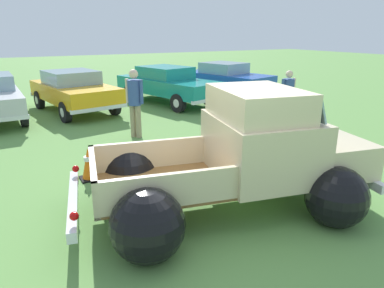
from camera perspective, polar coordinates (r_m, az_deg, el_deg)
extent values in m
plane|color=#609347|center=(5.81, 4.74, -10.33)|extent=(80.00, 80.00, 0.00)
cylinder|color=black|center=(6.97, 13.34, -2.45)|extent=(0.79, 0.38, 0.76)
cylinder|color=silver|center=(6.97, 13.34, -2.45)|extent=(0.38, 0.30, 0.34)
cylinder|color=black|center=(5.66, 22.14, -8.19)|extent=(0.79, 0.38, 0.76)
cylinder|color=silver|center=(5.66, 22.14, -8.19)|extent=(0.38, 0.30, 0.34)
cylinder|color=black|center=(6.12, -10.12, -5.12)|extent=(0.79, 0.38, 0.76)
cylinder|color=silver|center=(6.12, -10.12, -5.12)|extent=(0.38, 0.30, 0.34)
cylinder|color=black|center=(4.58, -7.31, -13.32)|extent=(0.79, 0.38, 0.76)
cylinder|color=silver|center=(4.58, -7.31, -13.32)|extent=(0.38, 0.30, 0.34)
sphere|color=black|center=(6.15, -10.21, -4.43)|extent=(1.14, 1.14, 0.96)
sphere|color=black|center=(4.50, -7.23, -12.99)|extent=(1.14, 1.14, 0.96)
cube|color=olive|center=(5.33, -4.73, -6.61)|extent=(2.33, 1.94, 0.04)
cube|color=beige|center=(5.91, -6.31, -1.75)|extent=(2.02, 0.51, 0.50)
cube|color=beige|center=(4.58, -2.84, -7.61)|extent=(2.02, 0.51, 0.50)
cube|color=beige|center=(5.51, 5.28, -3.19)|extent=(0.40, 1.52, 0.50)
cube|color=beige|center=(5.14, -15.63, -5.37)|extent=(0.40, 1.52, 0.50)
cube|color=beige|center=(5.68, 11.11, -0.38)|extent=(1.78, 1.97, 0.95)
cube|color=beige|center=(5.46, 10.61, 6.52)|extent=(1.45, 1.75, 0.45)
cube|color=#8CADB7|center=(5.79, 16.32, 6.53)|extent=(0.45, 1.46, 0.38)
cube|color=beige|center=(6.29, 19.50, -1.23)|extent=(1.56, 1.85, 0.55)
sphere|color=black|center=(6.98, 13.25, -2.06)|extent=(1.09, 1.09, 0.92)
sphere|color=black|center=(5.63, 22.38, -7.94)|extent=(1.09, 1.09, 0.92)
cube|color=silver|center=(5.28, -18.69, -8.75)|extent=(0.53, 1.96, 0.14)
cube|color=silver|center=(6.72, 22.95, -3.46)|extent=(0.53, 1.96, 0.14)
sphere|color=red|center=(5.93, -18.34, -3.84)|extent=(0.13, 0.13, 0.11)
sphere|color=red|center=(4.49, -18.58, -11.03)|extent=(0.13, 0.13, 0.11)
cylinder|color=black|center=(11.69, -25.64, 4.15)|extent=(0.22, 0.67, 0.66)
cylinder|color=silver|center=(11.69, -25.64, 4.15)|extent=(0.22, 0.30, 0.30)
cylinder|color=black|center=(14.47, -26.82, 6.32)|extent=(0.22, 0.67, 0.66)
cylinder|color=silver|center=(14.47, -26.82, 6.32)|extent=(0.22, 0.30, 0.30)
cylinder|color=black|center=(12.34, -12.49, 6.13)|extent=(0.31, 0.68, 0.66)
cylinder|color=silver|center=(12.34, -12.49, 6.13)|extent=(0.26, 0.33, 0.30)
cylinder|color=black|center=(11.71, -19.86, 4.88)|extent=(0.31, 0.68, 0.66)
cylinder|color=silver|center=(11.71, -19.86, 4.88)|extent=(0.26, 0.33, 0.30)
cylinder|color=black|center=(14.74, -17.22, 7.61)|extent=(0.31, 0.68, 0.66)
cylinder|color=silver|center=(14.74, -17.22, 7.61)|extent=(0.26, 0.33, 0.30)
cylinder|color=black|center=(14.22, -23.52, 6.58)|extent=(0.31, 0.68, 0.66)
cylinder|color=silver|center=(14.22, -23.52, 6.58)|extent=(0.26, 0.33, 0.30)
cube|color=#F2A819|center=(13.16, -18.55, 8.00)|extent=(2.49, 4.41, 0.55)
cube|color=#8CADB7|center=(13.24, -19.03, 10.21)|extent=(1.84, 1.99, 0.45)
cube|color=silver|center=(15.11, -21.26, 7.89)|extent=(1.85, 0.42, 0.12)
cube|color=silver|center=(11.34, -14.70, 5.58)|extent=(1.85, 0.42, 0.12)
cylinder|color=black|center=(13.57, 2.89, 7.55)|extent=(0.36, 0.69, 0.66)
cylinder|color=silver|center=(13.57, 2.89, 7.55)|extent=(0.28, 0.34, 0.30)
cylinder|color=black|center=(12.46, -2.24, 6.65)|extent=(0.36, 0.69, 0.66)
cylinder|color=silver|center=(12.46, -2.24, 6.65)|extent=(0.28, 0.34, 0.30)
cylinder|color=black|center=(15.72, -5.09, 8.92)|extent=(0.36, 0.69, 0.66)
cylinder|color=silver|center=(15.72, -5.09, 8.92)|extent=(0.28, 0.34, 0.30)
cylinder|color=black|center=(14.78, -10.00, 8.16)|extent=(0.36, 0.69, 0.66)
cylinder|color=silver|center=(14.78, -10.00, 8.16)|extent=(0.28, 0.34, 0.30)
cube|color=teal|center=(14.03, -3.86, 9.43)|extent=(2.86, 4.93, 0.55)
cube|color=teal|center=(14.10, -4.40, 11.51)|extent=(1.94, 2.26, 0.45)
cube|color=silver|center=(15.86, -9.23, 9.28)|extent=(1.76, 0.55, 0.12)
cube|color=silver|center=(12.43, 3.01, 7.17)|extent=(1.76, 0.55, 0.12)
cylinder|color=black|center=(15.75, 11.17, 8.67)|extent=(0.36, 0.69, 0.66)
cylinder|color=silver|center=(15.75, 11.17, 8.67)|extent=(0.28, 0.34, 0.30)
cylinder|color=black|center=(14.46, 7.38, 8.07)|extent=(0.36, 0.69, 0.66)
cylinder|color=silver|center=(14.46, 7.38, 8.07)|extent=(0.28, 0.34, 0.30)
cylinder|color=black|center=(17.38, 4.00, 9.79)|extent=(0.36, 0.69, 0.66)
cylinder|color=silver|center=(17.38, 4.00, 9.79)|extent=(0.28, 0.34, 0.30)
cylinder|color=black|center=(16.22, 0.06, 9.26)|extent=(0.36, 0.69, 0.66)
cylinder|color=silver|center=(16.22, 0.06, 9.26)|extent=(0.28, 0.34, 0.30)
cube|color=blue|center=(15.86, 5.58, 10.35)|extent=(2.75, 4.42, 0.55)
cube|color=#8CADB7|center=(15.91, 5.18, 12.20)|extent=(1.91, 2.06, 0.45)
cube|color=silver|center=(17.26, 0.41, 10.18)|extent=(1.78, 0.56, 0.12)
cube|color=silver|center=(14.68, 11.58, 8.48)|extent=(1.78, 0.56, 0.12)
cylinder|color=navy|center=(11.03, 14.71, 4.98)|extent=(0.15, 0.15, 0.80)
cylinder|color=navy|center=(11.15, 15.35, 5.06)|extent=(0.15, 0.15, 0.80)
cylinder|color=#334C8C|center=(10.96, 15.32, 8.59)|extent=(0.34, 0.34, 0.60)
cylinder|color=#334C8C|center=(10.81, 14.49, 8.69)|extent=(0.09, 0.09, 0.57)
cylinder|color=beige|center=(11.11, 16.16, 8.79)|extent=(0.09, 0.09, 0.57)
sphere|color=beige|center=(10.91, 15.51, 10.85)|extent=(0.22, 0.22, 0.22)
cylinder|color=gray|center=(9.51, -8.68, 3.62)|extent=(0.21, 0.21, 0.88)
cylinder|color=gray|center=(9.60, -9.53, 3.72)|extent=(0.21, 0.21, 0.88)
cylinder|color=#334C8C|center=(9.40, -9.34, 8.23)|extent=(0.47, 0.47, 0.66)
cylinder|color=#334C8C|center=(9.27, -8.21, 8.36)|extent=(0.13, 0.13, 0.63)
cylinder|color=beige|center=(9.52, -10.45, 8.49)|extent=(0.13, 0.13, 0.63)
sphere|color=beige|center=(9.33, -9.48, 11.13)|extent=(0.33, 0.33, 0.24)
cube|color=black|center=(8.29, 20.55, -2.55)|extent=(0.36, 0.36, 0.03)
cone|color=orange|center=(8.19, 20.79, -0.48)|extent=(0.28, 0.28, 0.60)
cylinder|color=white|center=(8.16, 20.86, 0.12)|extent=(0.17, 0.17, 0.08)
cube|color=black|center=(7.15, -16.20, -5.32)|extent=(0.36, 0.36, 0.03)
cone|color=orange|center=(7.03, -16.41, -2.96)|extent=(0.28, 0.28, 0.60)
cylinder|color=white|center=(7.00, -16.48, -2.27)|extent=(0.17, 0.17, 0.08)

